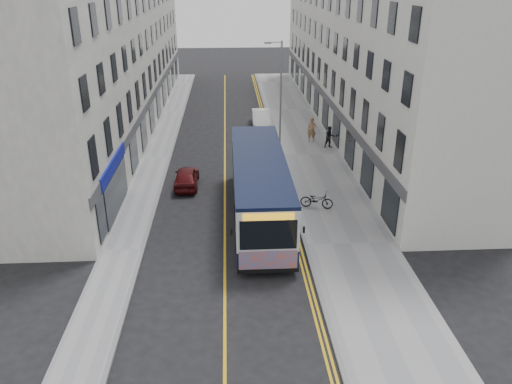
{
  "coord_description": "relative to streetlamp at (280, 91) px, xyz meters",
  "views": [
    {
      "loc": [
        0.32,
        -22.57,
        12.47
      ],
      "look_at": [
        1.72,
        1.97,
        1.6
      ],
      "focal_mm": 35.0,
      "sensor_mm": 36.0,
      "label": 1
    }
  ],
  "objects": [
    {
      "name": "kerb_west",
      "position": [
        -8.17,
        -2.0,
        -4.32
      ],
      "size": [
        0.18,
        64.0,
        0.13
      ],
      "primitive_type": "cube",
      "color": "slate",
      "rests_on": "ground"
    },
    {
      "name": "pavement_west",
      "position": [
        -9.17,
        -2.0,
        -4.32
      ],
      "size": [
        2.0,
        64.0,
        0.12
      ],
      "primitive_type": "cube",
      "color": "gray",
      "rests_on": "ground"
    },
    {
      "name": "road_centre_line",
      "position": [
        -4.17,
        -2.0,
        -4.38
      ],
      "size": [
        0.12,
        64.0,
        0.01
      ],
      "primitive_type": "cube",
      "color": "gold",
      "rests_on": "ground"
    },
    {
      "name": "road_dbl_yellow_inner",
      "position": [
        -0.62,
        -2.0,
        -4.38
      ],
      "size": [
        0.1,
        64.0,
        0.01
      ],
      "primitive_type": "cube",
      "color": "gold",
      "rests_on": "ground"
    },
    {
      "name": "pavement_east",
      "position": [
        2.08,
        -2.0,
        -4.32
      ],
      "size": [
        4.5,
        64.0,
        0.12
      ],
      "primitive_type": "cube",
      "color": "gray",
      "rests_on": "ground"
    },
    {
      "name": "terrace_east",
      "position": [
        7.33,
        7.0,
        2.12
      ],
      "size": [
        6.0,
        46.0,
        13.0
      ],
      "primitive_type": "cube",
      "color": "silver",
      "rests_on": "ground"
    },
    {
      "name": "streetlamp",
      "position": [
        0.0,
        0.0,
        0.0
      ],
      "size": [
        1.32,
        0.18,
        8.0
      ],
      "color": "gray",
      "rests_on": "ground"
    },
    {
      "name": "kerb_east",
      "position": [
        -0.17,
        -2.0,
        -4.32
      ],
      "size": [
        0.18,
        64.0,
        0.13
      ],
      "primitive_type": "cube",
      "color": "slate",
      "rests_on": "ground"
    },
    {
      "name": "pedestrian_near",
      "position": [
        2.7,
        0.95,
        -3.29
      ],
      "size": [
        0.83,
        0.68,
        1.95
      ],
      "primitive_type": "imported",
      "rotation": [
        0.0,
        0.0,
        -0.34
      ],
      "color": "olive",
      "rests_on": "pavement_east"
    },
    {
      "name": "car_white",
      "position": [
        -0.98,
        5.81,
        -3.66
      ],
      "size": [
        1.56,
        4.38,
        1.44
      ],
      "primitive_type": "imported",
      "rotation": [
        0.0,
        0.0,
        -0.01
      ],
      "color": "silver",
      "rests_on": "ground"
    },
    {
      "name": "bicycle",
      "position": [
        1.06,
        -11.09,
        -3.77
      ],
      "size": [
        1.97,
        1.14,
        0.98
      ],
      "primitive_type": "imported",
      "rotation": [
        0.0,
        0.0,
        1.29
      ],
      "color": "black",
      "rests_on": "pavement_east"
    },
    {
      "name": "car_maroon",
      "position": [
        -6.57,
        -7.24,
        -3.76
      ],
      "size": [
        1.47,
        3.64,
        1.24
      ],
      "primitive_type": "imported",
      "rotation": [
        0.0,
        0.0,
        3.14
      ],
      "color": "#4E0D0F",
      "rests_on": "ground"
    },
    {
      "name": "city_bus",
      "position": [
        -2.26,
        -11.99,
        -2.47
      ],
      "size": [
        2.81,
        12.04,
        3.5
      ],
      "color": "black",
      "rests_on": "ground"
    },
    {
      "name": "ground",
      "position": [
        -4.17,
        -14.0,
        -4.38
      ],
      "size": [
        140.0,
        140.0,
        0.0
      ],
      "primitive_type": "plane",
      "color": "black",
      "rests_on": "ground"
    },
    {
      "name": "road_dbl_yellow_outer",
      "position": [
        -0.42,
        -2.0,
        -4.38
      ],
      "size": [
        0.1,
        64.0,
        0.01
      ],
      "primitive_type": "cube",
      "color": "gold",
      "rests_on": "ground"
    },
    {
      "name": "terrace_west",
      "position": [
        -13.17,
        7.0,
        2.12
      ],
      "size": [
        6.0,
        46.0,
        13.0
      ],
      "primitive_type": "cube",
      "color": "silver",
      "rests_on": "ground"
    },
    {
      "name": "pedestrian_far",
      "position": [
        3.83,
        -0.57,
        -3.43
      ],
      "size": [
        0.91,
        0.76,
        1.67
      ],
      "primitive_type": "imported",
      "rotation": [
        0.0,
        0.0,
        0.18
      ],
      "color": "black",
      "rests_on": "pavement_east"
    }
  ]
}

